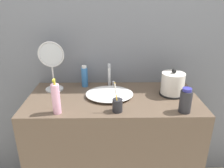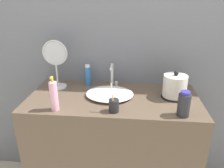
{
  "view_description": "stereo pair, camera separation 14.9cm",
  "coord_description": "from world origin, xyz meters",
  "px_view_note": "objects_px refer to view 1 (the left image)",
  "views": [
    {
      "loc": [
        -0.03,
        -1.1,
        1.57
      ],
      "look_at": [
        -0.01,
        0.28,
        1.0
      ],
      "focal_mm": 35.0,
      "sensor_mm": 36.0,
      "label": 1
    },
    {
      "loc": [
        0.12,
        -1.09,
        1.57
      ],
      "look_at": [
        -0.01,
        0.28,
        1.0
      ],
      "focal_mm": 35.0,
      "sensor_mm": 36.0,
      "label": 2
    }
  ],
  "objects_px": {
    "electric_kettle": "(173,85)",
    "mouthwash_bottle": "(186,101)",
    "toothbrush_cup": "(117,105)",
    "vanity_mirror": "(52,64)",
    "faucet": "(110,75)",
    "shampoo_bottle": "(85,77)",
    "lotion_bottle": "(56,99)"
  },
  "relations": [
    {
      "from": "shampoo_bottle",
      "to": "faucet",
      "type": "bearing_deg",
      "value": -4.45
    },
    {
      "from": "mouthwash_bottle",
      "to": "toothbrush_cup",
      "type": "bearing_deg",
      "value": 178.56
    },
    {
      "from": "faucet",
      "to": "electric_kettle",
      "type": "bearing_deg",
      "value": -18.29
    },
    {
      "from": "lotion_bottle",
      "to": "vanity_mirror",
      "type": "distance_m",
      "value": 0.38
    },
    {
      "from": "toothbrush_cup",
      "to": "shampoo_bottle",
      "type": "distance_m",
      "value": 0.47
    },
    {
      "from": "electric_kettle",
      "to": "shampoo_bottle",
      "type": "distance_m",
      "value": 0.66
    },
    {
      "from": "faucet",
      "to": "vanity_mirror",
      "type": "relative_size",
      "value": 0.5
    },
    {
      "from": "faucet",
      "to": "mouthwash_bottle",
      "type": "height_order",
      "value": "faucet"
    },
    {
      "from": "shampoo_bottle",
      "to": "vanity_mirror",
      "type": "xyz_separation_m",
      "value": [
        -0.22,
        -0.06,
        0.12
      ]
    },
    {
      "from": "electric_kettle",
      "to": "vanity_mirror",
      "type": "xyz_separation_m",
      "value": [
        -0.86,
        0.1,
        0.13
      ]
    },
    {
      "from": "electric_kettle",
      "to": "mouthwash_bottle",
      "type": "relative_size",
      "value": 1.24
    },
    {
      "from": "lotion_bottle",
      "to": "vanity_mirror",
      "type": "height_order",
      "value": "vanity_mirror"
    },
    {
      "from": "electric_kettle",
      "to": "vanity_mirror",
      "type": "relative_size",
      "value": 0.53
    },
    {
      "from": "faucet",
      "to": "lotion_bottle",
      "type": "height_order",
      "value": "lotion_bottle"
    },
    {
      "from": "toothbrush_cup",
      "to": "vanity_mirror",
      "type": "distance_m",
      "value": 0.59
    },
    {
      "from": "toothbrush_cup",
      "to": "vanity_mirror",
      "type": "height_order",
      "value": "vanity_mirror"
    },
    {
      "from": "vanity_mirror",
      "to": "mouthwash_bottle",
      "type": "bearing_deg",
      "value": -21.85
    },
    {
      "from": "shampoo_bottle",
      "to": "mouthwash_bottle",
      "type": "height_order",
      "value": "shampoo_bottle"
    },
    {
      "from": "electric_kettle",
      "to": "mouthwash_bottle",
      "type": "height_order",
      "value": "electric_kettle"
    },
    {
      "from": "mouthwash_bottle",
      "to": "vanity_mirror",
      "type": "height_order",
      "value": "vanity_mirror"
    },
    {
      "from": "faucet",
      "to": "mouthwash_bottle",
      "type": "xyz_separation_m",
      "value": [
        0.45,
        -0.4,
        -0.03
      ]
    },
    {
      "from": "faucet",
      "to": "vanity_mirror",
      "type": "height_order",
      "value": "vanity_mirror"
    },
    {
      "from": "shampoo_bottle",
      "to": "mouthwash_bottle",
      "type": "distance_m",
      "value": 0.77
    },
    {
      "from": "mouthwash_bottle",
      "to": "lotion_bottle",
      "type": "bearing_deg",
      "value": -179.74
    },
    {
      "from": "toothbrush_cup",
      "to": "vanity_mirror",
      "type": "xyz_separation_m",
      "value": [
        -0.46,
        0.34,
        0.16
      ]
    },
    {
      "from": "lotion_bottle",
      "to": "shampoo_bottle",
      "type": "xyz_separation_m",
      "value": [
        0.13,
        0.42,
        -0.01
      ]
    },
    {
      "from": "toothbrush_cup",
      "to": "mouthwash_bottle",
      "type": "bearing_deg",
      "value": -1.44
    },
    {
      "from": "electric_kettle",
      "to": "lotion_bottle",
      "type": "height_order",
      "value": "lotion_bottle"
    },
    {
      "from": "lotion_bottle",
      "to": "mouthwash_bottle",
      "type": "distance_m",
      "value": 0.77
    },
    {
      "from": "faucet",
      "to": "shampoo_bottle",
      "type": "xyz_separation_m",
      "value": [
        -0.2,
        0.02,
        -0.02
      ]
    },
    {
      "from": "mouthwash_bottle",
      "to": "vanity_mirror",
      "type": "xyz_separation_m",
      "value": [
        -0.87,
        0.35,
        0.13
      ]
    },
    {
      "from": "electric_kettle",
      "to": "lotion_bottle",
      "type": "bearing_deg",
      "value": -161.59
    }
  ]
}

